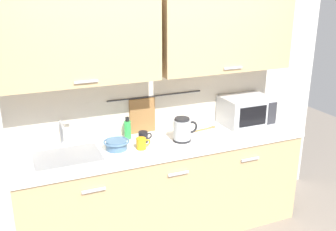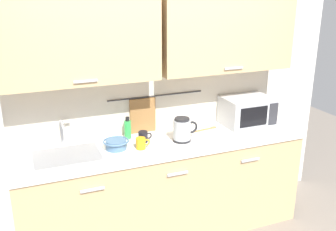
% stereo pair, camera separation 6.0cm
% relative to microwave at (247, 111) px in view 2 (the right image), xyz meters
% --- Properties ---
extents(counter_unit, '(2.53, 0.64, 0.90)m').
position_rel_microwave_xyz_m(counter_unit, '(-0.91, -0.11, -0.58)').
color(counter_unit, tan).
rests_on(counter_unit, ground).
extents(back_wall_assembly, '(3.70, 0.41, 2.50)m').
position_rel_microwave_xyz_m(back_wall_assembly, '(-0.90, 0.12, 0.49)').
color(back_wall_assembly, silver).
rests_on(back_wall_assembly, ground).
extents(sink_faucet, '(0.09, 0.17, 0.22)m').
position_rel_microwave_xyz_m(sink_faucet, '(-1.71, 0.12, 0.01)').
color(sink_faucet, '#B2B5BA').
rests_on(sink_faucet, counter_unit).
extents(microwave, '(0.46, 0.35, 0.27)m').
position_rel_microwave_xyz_m(microwave, '(0.00, 0.00, 0.00)').
color(microwave, silver).
rests_on(microwave, counter_unit).
extents(electric_kettle, '(0.23, 0.16, 0.21)m').
position_rel_microwave_xyz_m(electric_kettle, '(-0.74, -0.15, -0.03)').
color(electric_kettle, black).
rests_on(electric_kettle, counter_unit).
extents(dish_soap_bottle, '(0.06, 0.06, 0.20)m').
position_rel_microwave_xyz_m(dish_soap_bottle, '(-1.16, 0.08, -0.05)').
color(dish_soap_bottle, green).
rests_on(dish_soap_bottle, counter_unit).
extents(mug_near_sink, '(0.12, 0.08, 0.09)m').
position_rel_microwave_xyz_m(mug_near_sink, '(-1.13, -0.18, -0.09)').
color(mug_near_sink, orange).
rests_on(mug_near_sink, counter_unit).
extents(mixing_bowl, '(0.21, 0.21, 0.08)m').
position_rel_microwave_xyz_m(mixing_bowl, '(-1.32, -0.11, -0.09)').
color(mixing_bowl, '#4C7093').
rests_on(mixing_bowl, counter_unit).
extents(mug_by_kettle, '(0.12, 0.08, 0.09)m').
position_rel_microwave_xyz_m(mug_by_kettle, '(-1.06, -0.05, -0.09)').
color(mug_by_kettle, black).
rests_on(mug_by_kettle, counter_unit).
extents(wooden_spoon, '(0.28, 0.07, 0.01)m').
position_rel_microwave_xyz_m(wooden_spoon, '(-0.42, 0.01, -0.13)').
color(wooden_spoon, '#9E7042').
rests_on(wooden_spoon, counter_unit).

